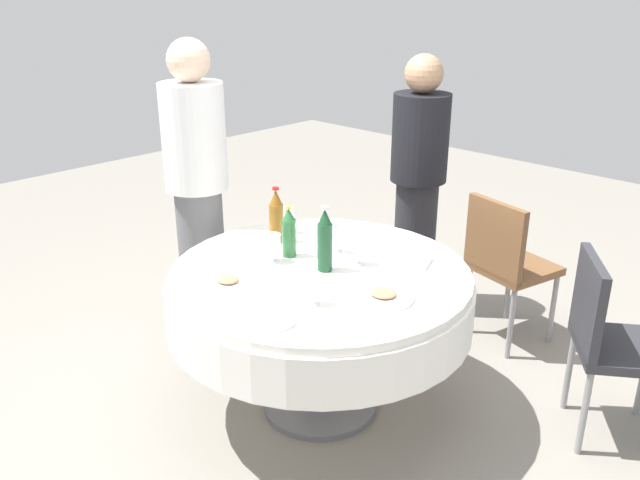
{
  "coord_description": "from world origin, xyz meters",
  "views": [
    {
      "loc": [
        -1.91,
        1.98,
        1.99
      ],
      "look_at": [
        0.0,
        0.0,
        0.89
      ],
      "focal_mm": 37.17,
      "sensor_mm": 36.0,
      "label": 1
    }
  ],
  "objects_px": {
    "person_mid": "(418,181)",
    "wine_glass_front": "(288,215)",
    "wine_glass_rear": "(313,282)",
    "plate_east": "(267,317)",
    "bottle_amber_south": "(276,217)",
    "wine_glass_near": "(359,244)",
    "bottle_dark_green_mid": "(325,241)",
    "wine_glass_west": "(336,230)",
    "bottle_green_inner": "(289,233)",
    "person_south": "(198,190)",
    "chair_front": "(608,334)",
    "chair_near": "(505,259)",
    "dining_table": "(320,299)",
    "plate_outer": "(383,296)",
    "plate_far": "(228,282)",
    "wine_glass_outer": "(273,242)"
  },
  "relations": [
    {
      "from": "person_mid",
      "to": "wine_glass_front",
      "type": "bearing_deg",
      "value": -111.99
    },
    {
      "from": "wine_glass_rear",
      "to": "plate_east",
      "type": "xyz_separation_m",
      "value": [
        0.04,
        0.21,
        -0.09
      ]
    },
    {
      "from": "bottle_amber_south",
      "to": "wine_glass_near",
      "type": "xyz_separation_m",
      "value": [
        -0.49,
        -0.07,
        -0.03
      ]
    },
    {
      "from": "bottle_dark_green_mid",
      "to": "wine_glass_west",
      "type": "bearing_deg",
      "value": -60.27
    },
    {
      "from": "person_mid",
      "to": "bottle_green_inner",
      "type": "bearing_deg",
      "value": -99.92
    },
    {
      "from": "person_south",
      "to": "chair_front",
      "type": "xyz_separation_m",
      "value": [
        -2.02,
        -0.7,
        -0.38
      ]
    },
    {
      "from": "wine_glass_rear",
      "to": "chair_near",
      "type": "xyz_separation_m",
      "value": [
        -0.09,
        -1.45,
        -0.32
      ]
    },
    {
      "from": "dining_table",
      "to": "bottle_dark_green_mid",
      "type": "distance_m",
      "value": 0.29
    },
    {
      "from": "bottle_amber_south",
      "to": "chair_near",
      "type": "bearing_deg",
      "value": -123.14
    },
    {
      "from": "dining_table",
      "to": "wine_glass_near",
      "type": "height_order",
      "value": "wine_glass_near"
    },
    {
      "from": "wine_glass_rear",
      "to": "plate_east",
      "type": "height_order",
      "value": "wine_glass_rear"
    },
    {
      "from": "person_south",
      "to": "plate_outer",
      "type": "bearing_deg",
      "value": -90.32
    },
    {
      "from": "plate_far",
      "to": "plate_east",
      "type": "relative_size",
      "value": 0.92
    },
    {
      "from": "bottle_dark_green_mid",
      "to": "wine_glass_outer",
      "type": "xyz_separation_m",
      "value": [
        0.24,
        0.1,
        -0.04
      ]
    },
    {
      "from": "wine_glass_front",
      "to": "bottle_amber_south",
      "type": "bearing_deg",
      "value": 111.63
    },
    {
      "from": "bottle_dark_green_mid",
      "to": "chair_front",
      "type": "relative_size",
      "value": 0.35
    },
    {
      "from": "wine_glass_front",
      "to": "wine_glass_outer",
      "type": "height_order",
      "value": "wine_glass_outer"
    },
    {
      "from": "wine_glass_outer",
      "to": "person_south",
      "type": "height_order",
      "value": "person_south"
    },
    {
      "from": "wine_glass_outer",
      "to": "person_south",
      "type": "bearing_deg",
      "value": -9.35
    },
    {
      "from": "dining_table",
      "to": "wine_glass_near",
      "type": "distance_m",
      "value": 0.31
    },
    {
      "from": "wine_glass_west",
      "to": "wine_glass_near",
      "type": "relative_size",
      "value": 1.1
    },
    {
      "from": "wine_glass_rear",
      "to": "wine_glass_outer",
      "type": "xyz_separation_m",
      "value": [
        0.44,
        -0.18,
        -0.0
      ]
    },
    {
      "from": "person_mid",
      "to": "chair_near",
      "type": "xyz_separation_m",
      "value": [
        -0.65,
        0.04,
        -0.31
      ]
    },
    {
      "from": "wine_glass_west",
      "to": "person_south",
      "type": "bearing_deg",
      "value": 11.13
    },
    {
      "from": "wine_glass_outer",
      "to": "bottle_amber_south",
      "type": "bearing_deg",
      "value": -46.06
    },
    {
      "from": "dining_table",
      "to": "plate_far",
      "type": "bearing_deg",
      "value": 64.96
    },
    {
      "from": "bottle_dark_green_mid",
      "to": "wine_glass_near",
      "type": "bearing_deg",
      "value": -113.6
    },
    {
      "from": "bottle_dark_green_mid",
      "to": "plate_far",
      "type": "distance_m",
      "value": 0.47
    },
    {
      "from": "wine_glass_west",
      "to": "person_mid",
      "type": "height_order",
      "value": "person_mid"
    },
    {
      "from": "bottle_green_inner",
      "to": "chair_front",
      "type": "xyz_separation_m",
      "value": [
        -1.27,
        -0.73,
        -0.34
      ]
    },
    {
      "from": "person_mid",
      "to": "bottle_dark_green_mid",
      "type": "bearing_deg",
      "value": -89.19
    },
    {
      "from": "bottle_amber_south",
      "to": "chair_near",
      "type": "relative_size",
      "value": 0.33
    },
    {
      "from": "chair_front",
      "to": "chair_near",
      "type": "bearing_deg",
      "value": -155.7
    },
    {
      "from": "plate_east",
      "to": "chair_front",
      "type": "distance_m",
      "value": 1.52
    },
    {
      "from": "person_south",
      "to": "bottle_dark_green_mid",
      "type": "bearing_deg",
      "value": -88.97
    },
    {
      "from": "plate_far",
      "to": "wine_glass_outer",
      "type": "bearing_deg",
      "value": -81.8
    },
    {
      "from": "bottle_amber_south",
      "to": "person_south",
      "type": "bearing_deg",
      "value": 6.38
    },
    {
      "from": "wine_glass_near",
      "to": "chair_near",
      "type": "height_order",
      "value": "wine_glass_near"
    },
    {
      "from": "bottle_green_inner",
      "to": "person_mid",
      "type": "bearing_deg",
      "value": -83.87
    },
    {
      "from": "wine_glass_west",
      "to": "plate_far",
      "type": "relative_size",
      "value": 0.69
    },
    {
      "from": "bottle_amber_south",
      "to": "chair_front",
      "type": "xyz_separation_m",
      "value": [
        -1.45,
        -0.64,
        -0.35
      ]
    },
    {
      "from": "dining_table",
      "to": "chair_near",
      "type": "distance_m",
      "value": 1.22
    },
    {
      "from": "bottle_amber_south",
      "to": "plate_east",
      "type": "xyz_separation_m",
      "value": [
        -0.58,
        0.58,
        -0.12
      ]
    },
    {
      "from": "wine_glass_front",
      "to": "plate_east",
      "type": "relative_size",
      "value": 0.54
    },
    {
      "from": "wine_glass_west",
      "to": "chair_near",
      "type": "relative_size",
      "value": 0.18
    },
    {
      "from": "person_mid",
      "to": "chair_front",
      "type": "xyz_separation_m",
      "value": [
        -1.4,
        0.48,
        -0.31
      ]
    },
    {
      "from": "bottle_dark_green_mid",
      "to": "person_mid",
      "type": "xyz_separation_m",
      "value": [
        0.37,
        -1.21,
        -0.05
      ]
    },
    {
      "from": "plate_outer",
      "to": "bottle_green_inner",
      "type": "bearing_deg",
      "value": -3.97
    },
    {
      "from": "wine_glass_rear",
      "to": "chair_near",
      "type": "height_order",
      "value": "wine_glass_rear"
    },
    {
      "from": "bottle_dark_green_mid",
      "to": "wine_glass_near",
      "type": "distance_m",
      "value": 0.17
    }
  ]
}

